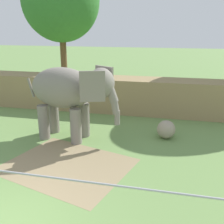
# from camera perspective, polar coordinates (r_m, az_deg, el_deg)

# --- Properties ---
(dirt_patch) EXTENTS (5.07, 4.50, 0.01)m
(dirt_patch) POSITION_cam_1_polar(r_m,az_deg,el_deg) (10.12, -9.39, -11.00)
(dirt_patch) COLOR #937F5B
(dirt_patch) RESTS_ON ground
(embankment_wall) EXTENTS (36.00, 1.80, 1.96)m
(embankment_wall) POSITION_cam_1_polar(r_m,az_deg,el_deg) (16.13, -1.79, 3.87)
(embankment_wall) COLOR #997F56
(embankment_wall) RESTS_ON ground
(elephant) EXTENTS (4.34, 1.95, 3.22)m
(elephant) POSITION_cam_1_polar(r_m,az_deg,el_deg) (11.76, -8.90, 4.24)
(elephant) COLOR gray
(elephant) RESTS_ON ground
(enrichment_ball) EXTENTS (0.82, 0.82, 0.82)m
(enrichment_ball) POSITION_cam_1_polar(r_m,az_deg,el_deg) (12.36, 11.27, -3.60)
(enrichment_ball) COLOR gray
(enrichment_ball) RESTS_ON ground
(tree_far_left) EXTENTS (5.19, 5.19, 9.15)m
(tree_far_left) POSITION_cam_1_polar(r_m,az_deg,el_deg) (19.88, -10.71, 21.94)
(tree_far_left) COLOR brown
(tree_far_left) RESTS_ON ground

